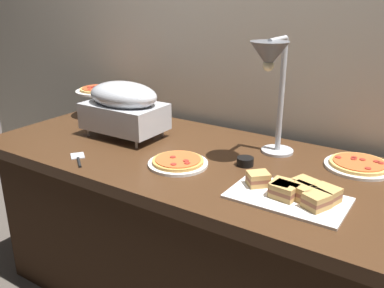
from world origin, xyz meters
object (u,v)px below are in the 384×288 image
pizza_plate_front (359,165)px  sandwich_platter (293,193)px  pizza_plate_center (178,162)px  heat_lamp (271,68)px  pizza_plate_raised_stand (99,93)px  serving_spatula (78,159)px  chafing_dish (124,106)px  sauce_cup_near (245,161)px

pizza_plate_front → sandwich_platter: (-0.12, -0.41, 0.01)m
pizza_plate_center → sandwich_platter: 0.50m
heat_lamp → sandwich_platter: heat_lamp is taller
sandwich_platter → pizza_plate_raised_stand: bearing=163.5°
pizza_plate_front → pizza_plate_raised_stand: size_ratio=1.08×
heat_lamp → serving_spatula: 0.88m
pizza_plate_center → sandwich_platter: (0.50, -0.03, 0.01)m
serving_spatula → chafing_dish: bearing=96.2°
pizza_plate_front → sauce_cup_near: (-0.40, -0.23, 0.01)m
pizza_plate_front → pizza_plate_center: bearing=-149.0°
pizza_plate_center → sandwich_platter: sandwich_platter is taller
heat_lamp → sauce_cup_near: 0.39m
chafing_dish → pizza_plate_front: bearing=11.7°
pizza_plate_raised_stand → sandwich_platter: 1.35m
pizza_plate_raised_stand → serving_spatula: pizza_plate_raised_stand is taller
pizza_plate_center → serving_spatula: (-0.39, -0.18, -0.01)m
pizza_plate_front → serving_spatula: (-1.02, -0.56, -0.01)m
chafing_dish → pizza_plate_raised_stand: (-0.37, 0.19, -0.02)m
sandwich_platter → serving_spatula: size_ratio=2.56×
sauce_cup_near → serving_spatula: (-0.62, -0.33, -0.02)m
heat_lamp → sandwich_platter: size_ratio=1.27×
heat_lamp → pizza_plate_front: heat_lamp is taller
chafing_dish → pizza_plate_center: size_ratio=1.56×
pizza_plate_center → pizza_plate_front: bearing=31.0°
pizza_plate_front → heat_lamp: bearing=-157.2°
sauce_cup_near → serving_spatula: sauce_cup_near is taller
pizza_plate_front → chafing_dish: bearing=-168.3°
sauce_cup_near → serving_spatula: bearing=-151.9°
pizza_plate_raised_stand → heat_lamp: bearing=-6.4°
serving_spatula → sandwich_platter: bearing=9.7°
sandwich_platter → sauce_cup_near: size_ratio=5.73×
pizza_plate_front → sandwich_platter: bearing=-107.1°
chafing_dish → sandwich_platter: size_ratio=0.97×
chafing_dish → serving_spatula: 0.37m
chafing_dish → serving_spatula: bearing=-83.8°
chafing_dish → heat_lamp: (0.71, 0.07, 0.24)m
chafing_dish → sauce_cup_near: (0.66, -0.01, -0.13)m
heat_lamp → sauce_cup_near: size_ratio=7.29×
pizza_plate_raised_stand → sandwich_platter: size_ratio=0.63×
pizza_plate_center → serving_spatula: bearing=-154.9°
chafing_dish → pizza_plate_raised_stand: chafing_dish is taller
serving_spatula → pizza_plate_front: bearing=28.8°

